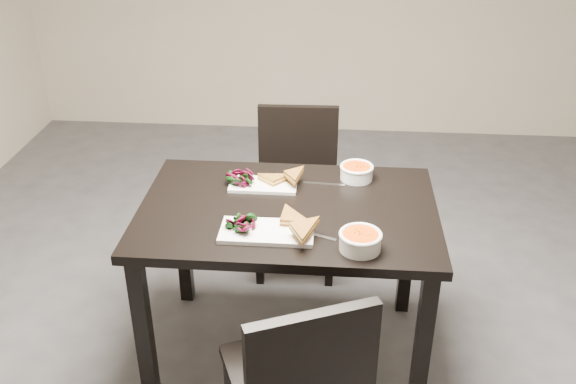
{
  "coord_description": "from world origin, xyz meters",
  "views": [
    {
      "loc": [
        -0.12,
        -2.32,
        2.04
      ],
      "look_at": [
        -0.3,
        -0.1,
        0.82
      ],
      "focal_mm": 39.9,
      "sensor_mm": 36.0,
      "label": 1
    }
  ],
  "objects_px": {
    "plate_near": "(267,232)",
    "soup_bowl_near": "(360,240)",
    "table": "(288,228)",
    "soup_bowl_far": "(357,171)",
    "chair_near": "(300,380)",
    "chair_far": "(297,179)",
    "plate_far": "(263,185)"
  },
  "relations": [
    {
      "from": "plate_near",
      "to": "soup_bowl_near",
      "type": "height_order",
      "value": "soup_bowl_near"
    },
    {
      "from": "table",
      "to": "soup_bowl_far",
      "type": "relative_size",
      "value": 8.19
    },
    {
      "from": "chair_near",
      "to": "soup_bowl_far",
      "type": "xyz_separation_m",
      "value": [
        0.18,
        0.95,
        0.3
      ]
    },
    {
      "from": "table",
      "to": "chair_near",
      "type": "height_order",
      "value": "chair_near"
    },
    {
      "from": "table",
      "to": "chair_near",
      "type": "bearing_deg",
      "value": -82.09
    },
    {
      "from": "table",
      "to": "soup_bowl_near",
      "type": "relative_size",
      "value": 7.66
    },
    {
      "from": "chair_far",
      "to": "table",
      "type": "bearing_deg",
      "value": -90.62
    },
    {
      "from": "plate_near",
      "to": "chair_near",
      "type": "bearing_deg",
      "value": -71.64
    },
    {
      "from": "plate_far",
      "to": "soup_bowl_far",
      "type": "distance_m",
      "value": 0.41
    },
    {
      "from": "chair_near",
      "to": "soup_bowl_far",
      "type": "relative_size",
      "value": 5.8
    },
    {
      "from": "soup_bowl_near",
      "to": "chair_far",
      "type": "bearing_deg",
      "value": 105.94
    },
    {
      "from": "plate_near",
      "to": "plate_far",
      "type": "xyz_separation_m",
      "value": [
        -0.06,
        0.37,
        -0.0
      ]
    },
    {
      "from": "chair_far",
      "to": "plate_far",
      "type": "relative_size",
      "value": 2.97
    },
    {
      "from": "table",
      "to": "chair_near",
      "type": "relative_size",
      "value": 1.41
    },
    {
      "from": "chair_far",
      "to": "plate_near",
      "type": "bearing_deg",
      "value": -94.55
    },
    {
      "from": "table",
      "to": "chair_far",
      "type": "height_order",
      "value": "chair_far"
    },
    {
      "from": "table",
      "to": "plate_near",
      "type": "xyz_separation_m",
      "value": [
        -0.06,
        -0.21,
        0.11
      ]
    },
    {
      "from": "chair_far",
      "to": "soup_bowl_far",
      "type": "bearing_deg",
      "value": -60.81
    },
    {
      "from": "table",
      "to": "plate_near",
      "type": "distance_m",
      "value": 0.24
    },
    {
      "from": "plate_far",
      "to": "soup_bowl_far",
      "type": "height_order",
      "value": "soup_bowl_far"
    },
    {
      "from": "chair_far",
      "to": "plate_far",
      "type": "bearing_deg",
      "value": -101.81
    },
    {
      "from": "table",
      "to": "soup_bowl_far",
      "type": "xyz_separation_m",
      "value": [
        0.28,
        0.27,
        0.14
      ]
    },
    {
      "from": "plate_far",
      "to": "chair_near",
      "type": "bearing_deg",
      "value": -75.83
    },
    {
      "from": "table",
      "to": "soup_bowl_near",
      "type": "distance_m",
      "value": 0.42
    },
    {
      "from": "chair_far",
      "to": "chair_near",
      "type": "bearing_deg",
      "value": -87.39
    },
    {
      "from": "chair_near",
      "to": "plate_near",
      "type": "xyz_separation_m",
      "value": [
        -0.16,
        0.47,
        0.27
      ]
    },
    {
      "from": "soup_bowl_near",
      "to": "chair_near",
      "type": "bearing_deg",
      "value": -115.62
    },
    {
      "from": "chair_near",
      "to": "plate_near",
      "type": "relative_size",
      "value": 2.42
    },
    {
      "from": "table",
      "to": "plate_near",
      "type": "height_order",
      "value": "plate_near"
    },
    {
      "from": "chair_far",
      "to": "plate_far",
      "type": "xyz_separation_m",
      "value": [
        -0.11,
        -0.59,
        0.27
      ]
    },
    {
      "from": "plate_near",
      "to": "soup_bowl_far",
      "type": "xyz_separation_m",
      "value": [
        0.34,
        0.48,
        0.03
      ]
    },
    {
      "from": "table",
      "to": "plate_near",
      "type": "bearing_deg",
      "value": -106.9
    }
  ]
}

